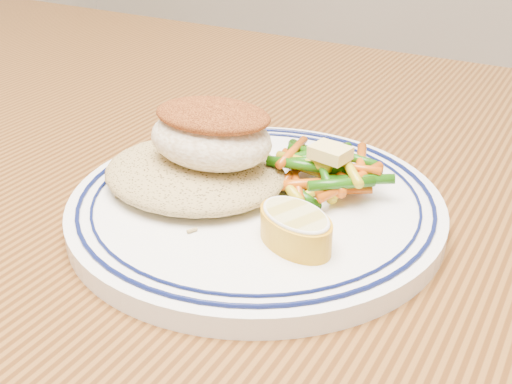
% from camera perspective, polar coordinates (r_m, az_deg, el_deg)
% --- Properties ---
extents(dining_table, '(1.50, 0.90, 0.75)m').
position_cam_1_polar(dining_table, '(0.54, -1.40, -9.95)').
color(dining_table, '#4D2A0F').
rests_on(dining_table, ground).
extents(plate, '(0.27, 0.27, 0.02)m').
position_cam_1_polar(plate, '(0.46, 0.00, -1.16)').
color(plate, white).
rests_on(plate, dining_table).
extents(rice_pilaf, '(0.14, 0.12, 0.03)m').
position_cam_1_polar(rice_pilaf, '(0.47, -5.47, 2.05)').
color(rice_pilaf, '#A38A51').
rests_on(rice_pilaf, plate).
extents(fish_fillet, '(0.09, 0.07, 0.05)m').
position_cam_1_polar(fish_fillet, '(0.45, -4.01, 5.26)').
color(fish_fillet, '#FBEECF').
rests_on(fish_fillet, rice_pilaf).
extents(vegetable_pile, '(0.10, 0.09, 0.03)m').
position_cam_1_polar(vegetable_pile, '(0.47, 5.98, 1.94)').
color(vegetable_pile, gold).
rests_on(vegetable_pile, plate).
extents(butter_pat, '(0.03, 0.02, 0.01)m').
position_cam_1_polar(butter_pat, '(0.45, 6.62, 3.50)').
color(butter_pat, '#FEE37C').
rests_on(butter_pat, vegetable_pile).
extents(lemon_wedge, '(0.07, 0.07, 0.02)m').
position_cam_1_polar(lemon_wedge, '(0.40, 3.53, -3.08)').
color(lemon_wedge, gold).
rests_on(lemon_wedge, plate).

